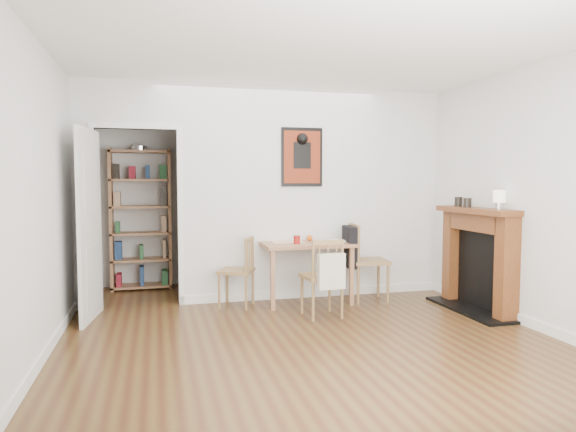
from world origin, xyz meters
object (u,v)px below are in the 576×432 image
object	(u,v)px
fireplace	(479,256)
mantel_lamp	(499,197)
ceramic_jar_b	(459,202)
chair_right	(367,261)
chair_left	(236,272)
chair_front	(322,277)
red_glass	(297,240)
ceramic_jar_a	(467,203)
orange_fruit	(310,238)
bookshelf	(141,220)
dining_table	(306,250)
notebook	(331,241)

from	to	relation	value
fireplace	mantel_lamp	world-z (taller)	mantel_lamp
ceramic_jar_b	chair_right	bearing A→B (deg)	157.15
fireplace	ceramic_jar_b	distance (m)	0.69
chair_left	fireplace	size ratio (longest dim) A/B	0.65
chair_front	red_glass	distance (m)	0.68
mantel_lamp	ceramic_jar_b	distance (m)	0.68
chair_left	ceramic_jar_a	world-z (taller)	ceramic_jar_a
chair_front	fireplace	distance (m)	1.81
orange_fruit	bookshelf	bearing A→B (deg)	150.30
chair_right	chair_left	bearing A→B (deg)	176.15
dining_table	ceramic_jar_a	size ratio (longest dim) A/B	9.94
bookshelf	dining_table	bearing A→B (deg)	-33.92
red_glass	notebook	world-z (taller)	red_glass
dining_table	chair_right	bearing A→B (deg)	-8.19
red_glass	notebook	bearing A→B (deg)	12.20
dining_table	mantel_lamp	world-z (taller)	mantel_lamp
notebook	red_glass	bearing A→B (deg)	-167.80
mantel_lamp	red_glass	bearing A→B (deg)	150.15
chair_left	bookshelf	distance (m)	1.77
bookshelf	mantel_lamp	xyz separation A→B (m)	(3.69, -2.49, 0.36)
chair_front	notebook	bearing A→B (deg)	63.41
ceramic_jar_a	mantel_lamp	bearing A→B (deg)	-80.41
dining_table	fireplace	world-z (taller)	fireplace
fireplace	red_glass	size ratio (longest dim) A/B	12.63
mantel_lamp	ceramic_jar_a	distance (m)	0.46
chair_right	notebook	distance (m)	0.50
red_glass	orange_fruit	distance (m)	0.34
chair_front	ceramic_jar_a	bearing A→B (deg)	-2.20
bookshelf	red_glass	xyz separation A→B (m)	(1.79, -1.40, -0.16)
chair_right	chair_front	bearing A→B (deg)	-143.20
red_glass	orange_fruit	size ratio (longest dim) A/B	1.39
chair_right	dining_table	bearing A→B (deg)	171.81
chair_right	ceramic_jar_a	world-z (taller)	ceramic_jar_a
chair_right	notebook	bearing A→B (deg)	165.83
chair_front	ceramic_jar_a	world-z (taller)	ceramic_jar_a
bookshelf	chair_front	bearing A→B (deg)	-45.90
notebook	mantel_lamp	bearing A→B (deg)	-39.63
chair_right	chair_front	world-z (taller)	chair_right
chair_right	bookshelf	distance (m)	3.05
chair_left	ceramic_jar_a	bearing A→B (deg)	-16.34
dining_table	bookshelf	bearing A→B (deg)	146.08
bookshelf	fireplace	bearing A→B (deg)	-30.13
dining_table	red_glass	size ratio (longest dim) A/B	10.73
orange_fruit	ceramic_jar_a	xyz separation A→B (m)	(1.59, -0.89, 0.45)
orange_fruit	notebook	world-z (taller)	orange_fruit
chair_left	chair_front	xyz separation A→B (m)	(0.83, -0.68, 0.02)
orange_fruit	mantel_lamp	distance (m)	2.20
bookshelf	red_glass	world-z (taller)	bookshelf
notebook	mantel_lamp	distance (m)	1.95
chair_left	orange_fruit	world-z (taller)	chair_left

